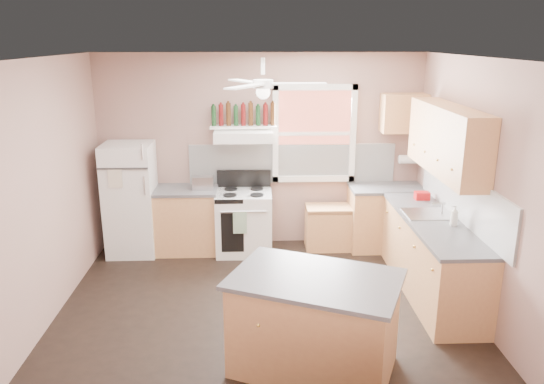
{
  "coord_description": "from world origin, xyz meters",
  "views": [
    {
      "loc": [
        -0.11,
        -5.3,
        2.89
      ],
      "look_at": [
        0.1,
        0.3,
        1.25
      ],
      "focal_mm": 35.0,
      "sensor_mm": 36.0,
      "label": 1
    }
  ],
  "objects_px": {
    "refrigerator": "(131,199)",
    "stove": "(244,222)",
    "island": "(314,326)",
    "toaster": "(203,183)",
    "cart": "(328,227)"
  },
  "relations": [
    {
      "from": "stove",
      "to": "island",
      "type": "distance_m",
      "value": 2.83
    },
    {
      "from": "refrigerator",
      "to": "cart",
      "type": "height_order",
      "value": "refrigerator"
    },
    {
      "from": "toaster",
      "to": "cart",
      "type": "relative_size",
      "value": 0.45
    },
    {
      "from": "stove",
      "to": "toaster",
      "type": "bearing_deg",
      "value": 175.36
    },
    {
      "from": "cart",
      "to": "toaster",
      "type": "bearing_deg",
      "value": -178.63
    },
    {
      "from": "toaster",
      "to": "cart",
      "type": "distance_m",
      "value": 1.86
    },
    {
      "from": "refrigerator",
      "to": "stove",
      "type": "height_order",
      "value": "refrigerator"
    },
    {
      "from": "toaster",
      "to": "stove",
      "type": "xyz_separation_m",
      "value": [
        0.56,
        -0.05,
        -0.56
      ]
    },
    {
      "from": "refrigerator",
      "to": "stove",
      "type": "relative_size",
      "value": 1.79
    },
    {
      "from": "cart",
      "to": "island",
      "type": "relative_size",
      "value": 0.46
    },
    {
      "from": "toaster",
      "to": "island",
      "type": "relative_size",
      "value": 0.21
    },
    {
      "from": "refrigerator",
      "to": "stove",
      "type": "bearing_deg",
      "value": -1.87
    },
    {
      "from": "refrigerator",
      "to": "toaster",
      "type": "height_order",
      "value": "refrigerator"
    },
    {
      "from": "refrigerator",
      "to": "toaster",
      "type": "relative_size",
      "value": 5.49
    },
    {
      "from": "stove",
      "to": "island",
      "type": "height_order",
      "value": "same"
    }
  ]
}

